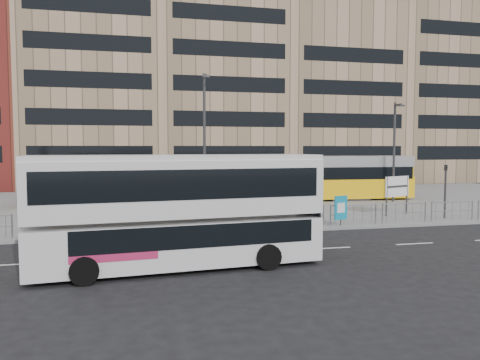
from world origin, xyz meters
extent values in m
plane|color=black|center=(0.00, 0.00, 0.00)|extent=(120.00, 120.00, 0.00)
cube|color=slate|center=(0.00, 12.00, 0.07)|extent=(64.00, 24.00, 0.15)
cube|color=gray|center=(0.00, 0.05, 0.07)|extent=(64.00, 0.25, 0.17)
cube|color=tan|center=(-10.00, 34.00, 11.00)|extent=(14.00, 16.00, 22.00)
cube|color=tan|center=(4.00, 34.00, 12.00)|extent=(14.00, 16.00, 24.00)
cube|color=tan|center=(18.00, 34.00, 10.50)|extent=(14.00, 16.00, 21.00)
cube|color=#38383D|center=(18.00, 34.00, 21.60)|extent=(14.40, 16.40, 1.20)
cube|color=tan|center=(32.00, 34.00, 11.50)|extent=(14.00, 16.00, 23.00)
cube|color=#38383D|center=(32.00, 34.00, 23.60)|extent=(14.40, 16.40, 1.20)
cylinder|color=gray|center=(2.00, 0.50, 1.20)|extent=(32.00, 0.05, 0.05)
cylinder|color=gray|center=(2.00, 0.50, 0.70)|extent=(32.00, 0.04, 0.04)
cube|color=white|center=(1.00, -4.00, 0.01)|extent=(62.00, 0.12, 0.01)
cube|color=silver|center=(-4.51, -5.85, 0.95)|extent=(10.11, 3.13, 1.54)
cube|color=silver|center=(-4.51, -5.85, 2.85)|extent=(10.11, 3.13, 1.90)
cube|color=silver|center=(-4.51, -5.85, 3.85)|extent=(10.10, 3.04, 0.27)
cube|color=black|center=(-4.06, -5.81, 1.31)|extent=(8.31, 3.02, 0.77)
cube|color=black|center=(-4.51, -5.85, 3.03)|extent=(9.57, 3.13, 1.00)
cube|color=#B52455|center=(-6.76, -6.04, 0.90)|extent=(2.90, 2.56, 0.45)
cylinder|color=black|center=(-1.53, -6.76, 0.45)|extent=(0.92, 0.35, 0.90)
cylinder|color=black|center=(-1.72, -4.46, 0.45)|extent=(0.92, 0.35, 0.90)
cylinder|color=black|center=(-7.57, -7.27, 0.45)|extent=(0.92, 0.35, 0.90)
cylinder|color=black|center=(-7.76, -4.97, 0.45)|extent=(0.92, 0.35, 0.90)
cube|color=yellow|center=(0.96, 12.19, 1.13)|extent=(29.07, 3.88, 1.66)
cube|color=black|center=(0.96, 12.19, 2.27)|extent=(28.65, 3.90, 0.93)
cube|color=#ABABB0|center=(0.96, 12.19, 3.15)|extent=(29.06, 3.66, 0.83)
cube|color=yellow|center=(14.82, 11.64, 1.81)|extent=(1.33, 2.38, 2.69)
cube|color=yellow|center=(-12.90, 12.73, 1.81)|extent=(1.33, 2.38, 2.69)
cylinder|color=#2D2D30|center=(0.96, 12.19, 1.91)|extent=(2.56, 2.56, 3.11)
cube|color=#2D2D30|center=(10.27, 11.82, 0.41)|extent=(3.20, 2.73, 0.52)
cube|color=#2D2D30|center=(-8.35, 12.55, 0.41)|extent=(3.20, 2.73, 0.52)
cylinder|color=#2D2D30|center=(8.63, 2.88, 1.33)|extent=(0.10, 0.10, 2.35)
cylinder|color=#2D2D30|center=(10.37, 3.50, 1.33)|extent=(0.10, 0.10, 2.35)
cube|color=white|center=(9.50, 3.19, 1.89)|extent=(1.95, 0.76, 1.23)
cylinder|color=#2D2D30|center=(4.53, 0.40, 0.57)|extent=(0.06, 0.06, 0.83)
cube|color=#0C8BB1|center=(4.53, 0.40, 1.09)|extent=(0.81, 0.31, 1.25)
cube|color=white|center=(4.53, 0.36, 1.09)|extent=(0.50, 0.17, 0.52)
imported|color=black|center=(-6.60, 7.45, 1.05)|extent=(0.56, 0.73, 1.81)
cylinder|color=#2D2D30|center=(-6.58, 0.50, 1.65)|extent=(0.12, 0.12, 3.00)
imported|color=#2D2D30|center=(-6.58, 0.50, 2.75)|extent=(0.21, 0.24, 1.00)
cylinder|color=#2D2D30|center=(11.46, 1.35, 1.65)|extent=(0.12, 0.12, 3.00)
imported|color=#2D2D30|center=(11.46, 1.35, 2.75)|extent=(0.21, 0.23, 1.00)
cylinder|color=#2D2D30|center=(-1.48, 8.17, 4.57)|extent=(0.18, 0.18, 8.85)
cylinder|color=#2D2D30|center=(-1.48, 7.77, 8.80)|extent=(0.14, 0.90, 0.14)
cube|color=#2D2D30|center=(-1.48, 7.32, 8.70)|extent=(0.45, 0.20, 0.12)
cylinder|color=#2D2D30|center=(13.10, 9.55, 3.87)|extent=(0.18, 0.18, 7.43)
cylinder|color=#2D2D30|center=(13.10, 9.15, 7.38)|extent=(0.14, 0.90, 0.14)
cube|color=#2D2D30|center=(13.10, 8.70, 7.28)|extent=(0.45, 0.20, 0.12)
camera|label=1|loc=(-6.07, -22.08, 4.24)|focal=35.00mm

